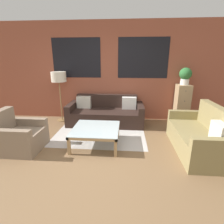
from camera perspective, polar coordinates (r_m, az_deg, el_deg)
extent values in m
plane|color=brown|center=(3.33, -4.94, -15.50)|extent=(16.00, 16.00, 0.00)
cube|color=brown|center=(5.24, -0.83, 12.82)|extent=(8.40, 0.08, 2.80)
cube|color=black|center=(5.36, -11.53, 16.88)|extent=(1.40, 0.01, 1.10)
cube|color=black|center=(5.17, 10.12, 16.95)|extent=(1.40, 0.01, 1.10)
cube|color=#BCB7B2|center=(4.40, -3.85, -6.94)|extent=(2.19, 1.63, 0.00)
cube|color=black|center=(4.88, -2.21, -1.92)|extent=(1.77, 0.72, 0.40)
cube|color=black|center=(5.24, -1.66, 1.60)|extent=(1.77, 0.16, 0.78)
cube|color=black|center=(5.13, -12.89, -0.34)|extent=(0.16, 0.88, 0.58)
cube|color=black|center=(4.91, 9.16, -0.91)|extent=(0.16, 0.88, 0.58)
cube|color=beige|center=(5.16, -9.15, 3.20)|extent=(0.40, 0.16, 0.34)
cube|color=white|center=(5.01, 5.62, 2.92)|extent=(0.40, 0.16, 0.34)
cube|color=olive|center=(3.89, 24.69, -8.55)|extent=(0.64, 1.36, 0.42)
cube|color=olive|center=(3.95, 30.61, -5.06)|extent=(0.16, 1.36, 0.92)
cube|color=olive|center=(4.53, 22.73, -3.35)|extent=(0.80, 0.14, 0.62)
cube|color=olive|center=(3.27, 30.61, -12.45)|extent=(0.80, 0.14, 0.62)
cube|color=beige|center=(3.46, 31.71, -5.90)|extent=(0.16, 0.40, 0.34)
cube|color=#84705B|center=(3.99, -26.37, -8.27)|extent=(0.64, 0.51, 0.40)
cube|color=#84705B|center=(4.13, -31.55, -4.92)|extent=(0.16, 0.51, 0.84)
cube|color=#84705B|center=(3.76, -30.10, -9.05)|extent=(0.80, 0.14, 0.56)
cube|color=#84705B|center=(4.26, -25.24, -5.39)|extent=(0.80, 0.14, 0.56)
cube|color=silver|center=(3.71, -5.32, -5.32)|extent=(0.97, 0.97, 0.01)
cube|color=tan|center=(3.31, -6.68, -8.84)|extent=(0.97, 0.05, 0.05)
cube|color=tan|center=(4.14, -4.22, -3.31)|extent=(0.97, 0.05, 0.05)
cube|color=tan|center=(3.83, -12.14, -5.44)|extent=(0.05, 0.97, 0.05)
cube|color=tan|center=(3.67, 1.82, -6.02)|extent=(0.05, 0.97, 0.05)
cube|color=tan|center=(3.51, -13.87, -10.67)|extent=(0.05, 0.05, 0.37)
cube|color=tan|center=(3.34, 1.16, -11.58)|extent=(0.06, 0.05, 0.37)
cube|color=tan|center=(4.28, -10.15, -5.18)|extent=(0.05, 0.06, 0.37)
cube|color=tan|center=(4.15, 1.96, -5.65)|extent=(0.06, 0.06, 0.37)
cylinder|color=olive|center=(5.50, -15.88, -2.46)|extent=(0.28, 0.28, 0.02)
cylinder|color=olive|center=(5.34, -16.38, 3.39)|extent=(0.03, 0.03, 1.14)
cylinder|color=beige|center=(5.23, -17.03, 10.94)|extent=(0.42, 0.42, 0.28)
cube|color=tan|center=(5.31, 21.84, 2.36)|extent=(0.36, 0.40, 1.10)
sphere|color=#38332D|center=(5.04, 23.01, 6.31)|extent=(0.02, 0.02, 0.02)
sphere|color=#38332D|center=(5.09, 22.65, 3.27)|extent=(0.02, 0.02, 0.02)
sphere|color=#38332D|center=(5.16, 22.31, 0.30)|extent=(0.02, 0.02, 0.02)
sphere|color=#38332D|center=(5.24, 21.97, -2.58)|extent=(0.02, 0.02, 0.02)
cylinder|color=silver|center=(5.20, 22.61, 9.08)|extent=(0.22, 0.22, 0.16)
sphere|color=#2D6B33|center=(5.18, 22.89, 11.44)|extent=(0.33, 0.33, 0.33)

